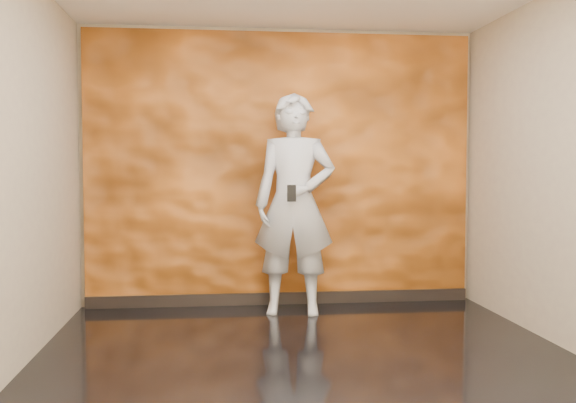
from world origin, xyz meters
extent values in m
cube|color=black|center=(0.00, 0.00, -0.01)|extent=(4.00, 4.00, 0.01)
cube|color=#A49483|center=(0.00, 2.00, 1.40)|extent=(4.00, 0.02, 2.80)
cube|color=#A49483|center=(0.00, -2.00, 1.40)|extent=(4.00, 0.02, 2.80)
cube|color=#A49483|center=(-2.00, 0.00, 1.40)|extent=(0.02, 4.00, 2.80)
cube|color=#A49483|center=(2.00, 0.00, 1.40)|extent=(0.02, 4.00, 2.80)
cube|color=orange|center=(0.00, 1.96, 1.38)|extent=(3.90, 0.06, 2.75)
cube|color=black|center=(0.00, 1.92, 0.06)|extent=(3.90, 0.04, 0.12)
imported|color=#9196A0|center=(0.09, 1.51, 1.05)|extent=(0.84, 0.63, 2.10)
cube|color=black|center=(0.02, 1.23, 1.16)|extent=(0.08, 0.03, 0.15)
camera|label=1|loc=(-0.67, -4.53, 1.39)|focal=40.00mm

